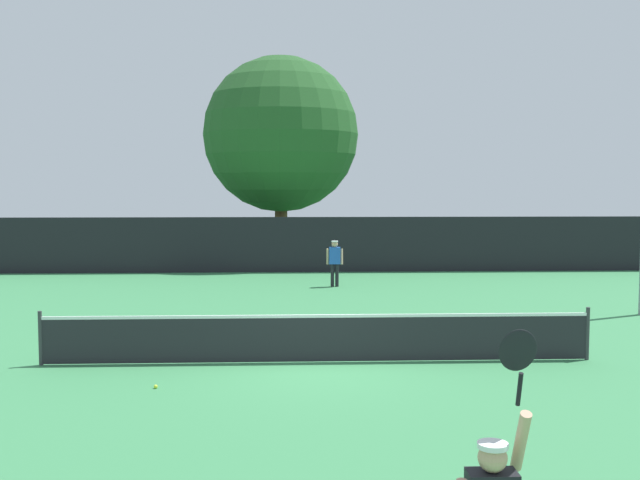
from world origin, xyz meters
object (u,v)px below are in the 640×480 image
Objects in this scene: tennis_ball at (156,387)px; parked_car_mid at (419,237)px; parked_car_far at (509,240)px; large_tree at (281,135)px; parked_car_near at (329,237)px; player_receiving at (335,259)px.

parked_car_mid reaches higher than tennis_ball.
parked_car_far is at bearing 60.82° from tennis_ball.
parked_car_mid is at bearing 157.74° from parked_car_far.
parked_car_near is at bearing 62.68° from large_tree.
large_tree is 2.08× the size of parked_car_mid.
parked_car_near is 4.62m from parked_car_mid.
parked_car_mid is (5.14, 12.73, -0.19)m from player_receiving.
tennis_ball is at bearing -101.58° from parked_car_mid.
large_tree reaches higher than player_receiving.
parked_car_far is (13.21, 23.66, 0.74)m from tennis_ball.
player_receiving is at bearing 72.97° from tennis_ball.
large_tree is 7.27m from parked_car_near.
parked_car_mid is at bearing 33.37° from large_tree.
parked_car_mid and parked_car_far have the same top height.
parked_car_near is (4.41, 25.51, 0.74)m from tennis_ball.
parked_car_mid reaches higher than player_receiving.
large_tree is (1.97, 20.79, 5.70)m from tennis_ball.
player_receiving is at bearing -95.31° from parked_car_near.
parked_car_near is at bearing -172.94° from parked_car_mid.
player_receiving reaches higher than tennis_ball.
parked_car_far is at bearing 14.34° from large_tree.
large_tree is at bearing -164.91° from parked_car_far.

